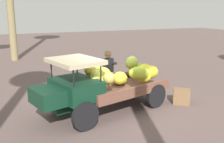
{
  "coord_description": "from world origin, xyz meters",
  "views": [
    {
      "loc": [
        3.51,
        7.54,
        3.22
      ],
      "look_at": [
        0.28,
        -0.01,
        1.28
      ],
      "focal_mm": 42.17,
      "sensor_mm": 36.0,
      "label": 1
    }
  ],
  "objects": [
    {
      "name": "truck",
      "position": [
        0.67,
        0.12,
        0.93
      ],
      "size": [
        4.66,
        2.67,
        1.84
      ],
      "rotation": [
        0.0,
        0.0,
        0.26
      ],
      "color": "#103221",
      "rests_on": "ground"
    },
    {
      "name": "farmer",
      "position": [
        -0.28,
        -1.67,
        0.95
      ],
      "size": [
        0.57,
        0.54,
        1.66
      ],
      "rotation": [
        0.0,
        0.0,
        2.03
      ],
      "color": "slate",
      "rests_on": "ground"
    },
    {
      "name": "wooden_crate",
      "position": [
        -2.16,
        0.48,
        0.26
      ],
      "size": [
        0.71,
        0.69,
        0.51
      ],
      "primitive_type": "cube",
      "rotation": [
        0.0,
        0.0,
        2.52
      ],
      "color": "brown",
      "rests_on": "ground"
    },
    {
      "name": "ground_plane",
      "position": [
        0.0,
        0.0,
        0.0
      ],
      "size": [
        60.0,
        60.0,
        0.0
      ],
      "primitive_type": "plane",
      "color": "brown"
    }
  ]
}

